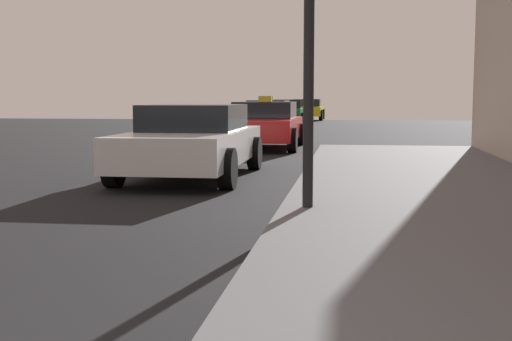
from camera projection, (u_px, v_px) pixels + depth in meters
name	position (u px, v px, depth m)	size (l,w,h in m)	color
car_white	(192.00, 140.00, 11.91)	(2.02, 4.54, 1.27)	white
car_red	(264.00, 125.00, 18.69)	(2.01, 4.26, 1.43)	red
car_black	(268.00, 116.00, 26.99)	(1.92, 4.51, 1.43)	black
car_green	(287.00, 112.00, 35.21)	(1.93, 4.46, 1.27)	#196638
car_yellow	(307.00, 109.00, 41.79)	(2.01, 4.33, 1.43)	yellow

